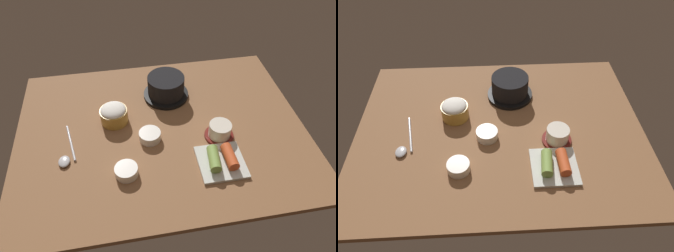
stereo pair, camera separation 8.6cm
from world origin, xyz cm
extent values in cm
cube|color=brown|center=(0.00, 0.00, 1.00)|extent=(100.00, 76.00, 2.00)
cylinder|color=black|center=(4.58, 17.37, 2.66)|extent=(17.26, 17.26, 1.32)
cylinder|color=black|center=(4.58, 17.37, 7.04)|extent=(13.93, 13.93, 7.43)
cylinder|color=#D15619|center=(4.58, 17.37, 10.45)|extent=(12.26, 12.26, 0.60)
cylinder|color=#B78C38|center=(-15.86, 6.66, 4.62)|extent=(9.67, 9.67, 5.23)
ellipsoid|color=white|center=(-15.86, 6.66, 7.23)|extent=(8.89, 8.89, 3.38)
cylinder|color=maroon|center=(18.83, -6.93, 2.40)|extent=(9.93, 9.93, 0.80)
cylinder|color=silver|center=(18.83, -6.93, 5.17)|extent=(7.52, 7.52, 4.75)
cylinder|color=#C6D18C|center=(18.83, -6.93, 7.25)|extent=(6.39, 6.39, 0.40)
cylinder|color=white|center=(-4.53, -4.08, 3.56)|extent=(7.33, 7.33, 3.13)
cylinder|color=brown|center=(-4.53, -4.08, 4.83)|extent=(6.01, 6.01, 0.50)
cube|color=silver|center=(16.19, -18.13, 2.50)|extent=(14.49, 14.49, 1.00)
cylinder|color=#7A9E47|center=(13.66, -18.13, 4.77)|extent=(4.54, 9.05, 3.53)
cylinder|color=#C64C23|center=(18.73, -18.13, 4.77)|extent=(3.70, 8.76, 3.53)
cylinder|color=white|center=(-13.49, -17.26, 3.55)|extent=(7.12, 7.12, 3.11)
cylinder|color=brown|center=(-13.49, -17.26, 4.81)|extent=(5.84, 5.84, 0.50)
cylinder|color=#B7B7BC|center=(-30.94, -1.58, 2.40)|extent=(4.11, 16.10, 0.80)
ellipsoid|color=#B7B7BC|center=(-32.60, -9.55, 2.72)|extent=(3.60, 4.68, 1.26)
camera|label=1|loc=(-10.56, -73.63, 79.94)|focal=32.83mm
camera|label=2|loc=(-2.05, -74.61, 79.94)|focal=32.83mm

